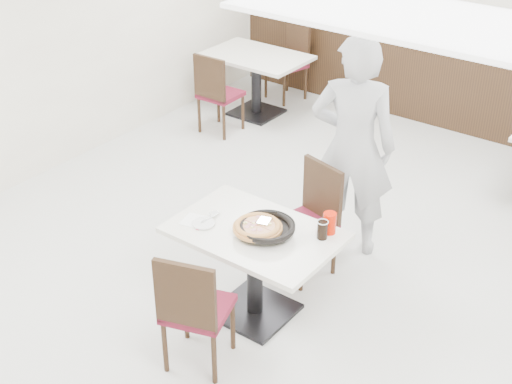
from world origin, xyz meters
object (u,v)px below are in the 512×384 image
Objects in this scene: pizza_pan at (267,230)px; red_cup at (330,223)px; chair_far at (304,223)px; bg_chair_left_far at (286,63)px; main_table at (255,273)px; bg_chair_left_near at (221,92)px; cola_glass at (322,230)px; bg_table_left at (256,85)px; pizza at (258,228)px; chair_near at (198,306)px; diner_person at (353,147)px; side_plate at (203,224)px.

pizza_pan is 0.45m from red_cup.
chair_far and bg_chair_left_far have the same top height.
main_table is 1.26× the size of bg_chair_left_near.
bg_table_left is at bearing 133.54° from cola_glass.
pizza is 4.36m from bg_chair_left_far.
chair_near is at bearing -117.35° from cola_glass.
bg_chair_left_far is at bearing 122.73° from pizza_pan.
pizza is (-0.05, -0.04, 0.02)m from pizza_pan.
diner_person is (0.05, 1.24, 0.15)m from pizza.
chair_near is 1.00× the size of bg_chair_left_far.
cola_glass is (0.44, 0.85, 0.34)m from chair_near.
pizza reaches higher than pizza_pan.
bg_chair_left_near is at bearing 142.35° from red_cup.
chair_far is 0.67m from red_cup.
bg_table_left is 1.26× the size of bg_chair_left_near.
main_table is 9.23× the size of cola_glass.
chair_far is at bearing 71.71° from chair_near.
chair_near is 0.73m from pizza_pan.
bg_chair_left_far is (0.01, 0.61, 0.10)m from bg_table_left.
chair_near is 1.01m from cola_glass.
bg_table_left is 0.65m from bg_chair_left_near.
main_table is 0.62× the size of diner_person.
diner_person is (0.10, 1.85, 0.49)m from chair_near.
diner_person is (0.44, 1.37, 0.21)m from side_plate.
bg_chair_left_near is at bearing 133.80° from pizza.
chair_far reaches higher than pizza_pan.
main_table is 0.44m from pizza.
cola_glass is at bearing 25.64° from main_table.
bg_table_left is (-2.26, 3.05, 0.00)m from main_table.
bg_chair_left_near is (-2.29, 2.41, 0.10)m from main_table.
bg_table_left is at bearing 120.79° from side_plate.
chair_near is 0.49× the size of diner_person.
main_table is at bearing 136.33° from bg_chair_left_far.
bg_chair_left_near reaches higher than red_cup.
pizza is (0.05, 0.61, 0.34)m from chair_near.
pizza_pan reaches higher than bg_table_left.
diner_person reaches higher than main_table.
pizza_pan is 1.21m from diner_person.
pizza reaches higher than main_table.
chair_near reaches higher than pizza.
bg_chair_left_far is at bearing 127.90° from cola_glass.
bg_chair_left_near is at bearing -50.30° from diner_person.
red_cup is at bearing -39.00° from bg_chair_left_near.
bg_table_left is at bearing 126.84° from pizza.
diner_person is at bearing 68.72° from chair_near.
cola_glass is at bearing 25.09° from side_plate.
pizza_pan is 4.35m from bg_chair_left_far.
bg_table_left is 1.26× the size of bg_chair_left_far.
bg_chair_left_far reaches higher than red_cup.
main_table is 0.65m from cola_glass.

